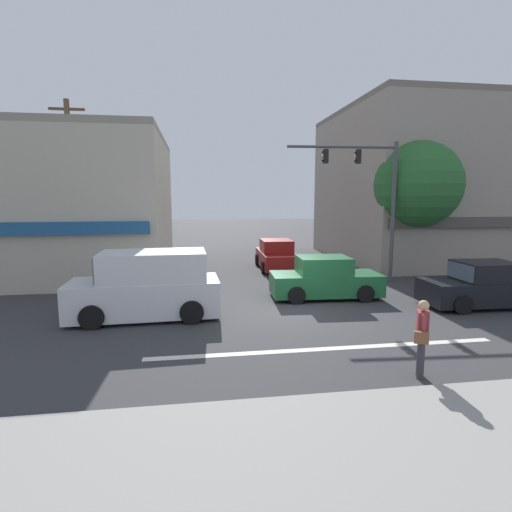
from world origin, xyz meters
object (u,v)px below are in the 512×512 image
object	(u,v)px
sedan_crossing_leftbound	(325,279)
sedan_crossing_rightbound	(483,286)
utility_pole_far_right	(407,199)
pedestrian_foreground_with_bag	(422,334)
utility_pole_near_left	(72,192)
van_approaching_near	(148,286)
street_tree	(418,185)
sedan_parked_curbside	(276,256)
traffic_light_mast	(373,189)

from	to	relation	value
sedan_crossing_leftbound	sedan_crossing_rightbound	distance (m)	5.45
utility_pole_far_right	pedestrian_foreground_with_bag	size ratio (longest dim) A/B	4.29
utility_pole_near_left	van_approaching_near	bearing A→B (deg)	-55.88
utility_pole_near_left	sedan_crossing_leftbound	size ratio (longest dim) A/B	1.85
street_tree	sedan_crossing_leftbound	world-z (taller)	street_tree
sedan_parked_curbside	sedan_crossing_leftbound	size ratio (longest dim) A/B	0.99
traffic_light_mast	pedestrian_foreground_with_bag	xyz separation A→B (m)	(-3.13, -9.43, -3.22)
street_tree	traffic_light_mast	world-z (taller)	street_tree
street_tree	van_approaching_near	distance (m)	13.57
street_tree	pedestrian_foreground_with_bag	world-z (taller)	street_tree
van_approaching_near	utility_pole_far_right	bearing A→B (deg)	28.53
sedan_crossing_leftbound	sedan_crossing_rightbound	xyz separation A→B (m)	(5.06, -2.02, 0.00)
van_approaching_near	sedan_parked_curbside	bearing A→B (deg)	54.50
van_approaching_near	pedestrian_foreground_with_bag	xyz separation A→B (m)	(6.15, -5.29, -0.05)
street_tree	pedestrian_foreground_with_bag	bearing A→B (deg)	-119.28
sedan_parked_curbside	sedan_crossing_rightbound	bearing A→B (deg)	-56.20
traffic_light_mast	utility_pole_far_right	bearing A→B (deg)	39.82
sedan_crossing_leftbound	sedan_crossing_rightbound	world-z (taller)	same
sedan_crossing_leftbound	pedestrian_foreground_with_bag	size ratio (longest dim) A/B	2.51
sedan_crossing_rightbound	utility_pole_near_left	bearing A→B (deg)	159.31
street_tree	utility_pole_near_left	bearing A→B (deg)	179.86
utility_pole_far_right	sedan_parked_curbside	bearing A→B (deg)	168.59
utility_pole_near_left	traffic_light_mast	bearing A→B (deg)	-5.06
street_tree	utility_pole_far_right	distance (m)	1.66
utility_pole_far_right	van_approaching_near	xyz separation A→B (m)	(-12.38, -6.73, -2.73)
van_approaching_near	sedan_crossing_rightbound	xyz separation A→B (m)	(11.41, -0.38, -0.29)
sedan_crossing_rightbound	sedan_parked_curbside	bearing A→B (deg)	123.80
street_tree	sedan_crossing_leftbound	xyz separation A→B (m)	(-5.70, -3.60, -3.68)
sedan_crossing_rightbound	pedestrian_foreground_with_bag	distance (m)	7.20
van_approaching_near	sedan_crossing_leftbound	size ratio (longest dim) A/B	1.11
van_approaching_near	sedan_crossing_leftbound	xyz separation A→B (m)	(6.35, 1.64, -0.29)
traffic_light_mast	pedestrian_foreground_with_bag	size ratio (longest dim) A/B	3.71
van_approaching_near	sedan_crossing_leftbound	distance (m)	6.56
sedan_crossing_rightbound	pedestrian_foreground_with_bag	bearing A→B (deg)	-137.01
traffic_light_mast	street_tree	bearing A→B (deg)	21.58
pedestrian_foreground_with_bag	sedan_crossing_leftbound	bearing A→B (deg)	88.35
utility_pole_near_left	sedan_crossing_rightbound	distance (m)	16.36
utility_pole_far_right	sedan_crossing_rightbound	distance (m)	7.79
traffic_light_mast	utility_pole_near_left	bearing A→B (deg)	174.94
utility_pole_far_right	traffic_light_mast	size ratio (longest dim) A/B	1.16
sedan_parked_curbside	van_approaching_near	world-z (taller)	van_approaching_near
sedan_crossing_leftbound	pedestrian_foreground_with_bag	xyz separation A→B (m)	(-0.20, -6.93, 0.24)
van_approaching_near	pedestrian_foreground_with_bag	bearing A→B (deg)	-40.69
traffic_light_mast	sedan_crossing_rightbound	size ratio (longest dim) A/B	1.49
utility_pole_near_left	van_approaching_near	size ratio (longest dim) A/B	1.67
sedan_crossing_leftbound	sedan_crossing_rightbound	size ratio (longest dim) A/B	1.01
street_tree	sedan_crossing_leftbound	size ratio (longest dim) A/B	1.54
pedestrian_foreground_with_bag	utility_pole_far_right	bearing A→B (deg)	62.59
traffic_light_mast	van_approaching_near	distance (m)	10.64
utility_pole_near_left	pedestrian_foreground_with_bag	world-z (taller)	utility_pole_near_left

